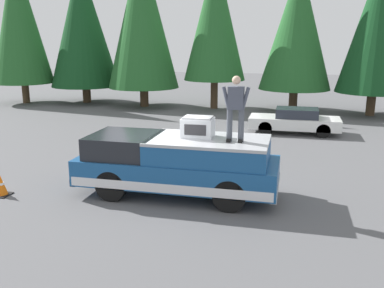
% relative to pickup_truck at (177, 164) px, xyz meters
% --- Properties ---
extents(ground_plane, '(90.00, 90.00, 0.00)m').
position_rel_pickup_truck_xyz_m(ground_plane, '(0.20, 0.49, -0.87)').
color(ground_plane, '#565659').
extents(pickup_truck, '(2.01, 5.54, 1.65)m').
position_rel_pickup_truck_xyz_m(pickup_truck, '(0.00, 0.00, 0.00)').
color(pickup_truck, navy).
rests_on(pickup_truck, ground).
extents(compressor_unit, '(0.65, 0.84, 0.56)m').
position_rel_pickup_truck_xyz_m(compressor_unit, '(0.13, -0.55, 1.05)').
color(compressor_unit, silver).
rests_on(compressor_unit, pickup_truck).
extents(person_on_truck_bed, '(0.29, 0.72, 1.69)m').
position_rel_pickup_truck_xyz_m(person_on_truck_bed, '(-0.15, -1.60, 1.68)').
color(person_on_truck_bed, '#4C515B').
rests_on(person_on_truck_bed, pickup_truck).
extents(parked_car_white, '(1.64, 4.10, 1.16)m').
position_rel_pickup_truck_xyz_m(parked_car_white, '(9.06, -3.12, -0.29)').
color(parked_car_white, white).
rests_on(parked_car_white, ground).
extents(traffic_cone, '(0.47, 0.47, 0.62)m').
position_rel_pickup_truck_xyz_m(traffic_cone, '(-1.23, 4.75, -0.58)').
color(traffic_cone, black).
rests_on(traffic_cone, ground).
extents(conifer_far_left, '(4.15, 4.15, 9.09)m').
position_rel_pickup_truck_xyz_m(conifer_far_left, '(14.97, -7.32, 4.32)').
color(conifer_far_left, '#4C3826').
rests_on(conifer_far_left, ground).
extents(conifer_left, '(4.28, 4.28, 8.67)m').
position_rel_pickup_truck_xyz_m(conifer_left, '(15.73, -2.98, 4.11)').
color(conifer_left, '#4C3826').
rests_on(conifer_left, ground).
extents(conifer_center_left, '(3.79, 3.79, 9.27)m').
position_rel_pickup_truck_xyz_m(conifer_center_left, '(15.42, 1.88, 4.64)').
color(conifer_center_left, '#4C3826').
rests_on(conifer_center_left, ground).
extents(conifer_center_right, '(4.52, 4.52, 10.04)m').
position_rel_pickup_truck_xyz_m(conifer_center_right, '(15.16, 6.46, 4.75)').
color(conifer_center_right, '#4C3826').
rests_on(conifer_center_right, ground).
extents(conifer_right, '(4.62, 4.62, 9.33)m').
position_rel_pickup_truck_xyz_m(conifer_right, '(15.98, 10.98, 4.35)').
color(conifer_right, '#4C3826').
rests_on(conifer_right, ground).
extents(conifer_far_right, '(3.93, 3.93, 9.93)m').
position_rel_pickup_truck_xyz_m(conifer_far_right, '(14.75, 14.92, 4.76)').
color(conifer_far_right, '#4C3826').
rests_on(conifer_far_right, ground).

